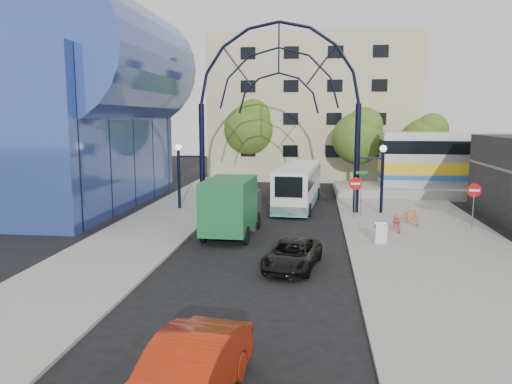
# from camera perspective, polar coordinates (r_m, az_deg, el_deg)

# --- Properties ---
(ground) EXTENTS (120.00, 120.00, 0.00)m
(ground) POSITION_cam_1_polar(r_m,az_deg,el_deg) (19.19, -0.81, -10.15)
(ground) COLOR black
(ground) RESTS_ON ground
(sidewalk_east) EXTENTS (8.00, 56.00, 0.12)m
(sidewalk_east) POSITION_cam_1_polar(r_m,az_deg,el_deg) (23.50, 20.48, -7.03)
(sidewalk_east) COLOR gray
(sidewalk_east) RESTS_ON ground
(plaza_west) EXTENTS (5.00, 50.00, 0.12)m
(plaza_west) POSITION_cam_1_polar(r_m,az_deg,el_deg) (26.34, -13.20, -5.05)
(plaza_west) COLOR gray
(plaza_west) RESTS_ON ground
(gateway_arch) EXTENTS (13.64, 0.44, 12.10)m
(gateway_arch) POSITION_cam_1_polar(r_m,az_deg,el_deg) (32.19, 2.61, 12.83)
(gateway_arch) COLOR black
(gateway_arch) RESTS_ON ground
(stop_sign) EXTENTS (0.80, 0.07, 2.50)m
(stop_sign) POSITION_cam_1_polar(r_m,az_deg,el_deg) (30.38, 11.29, 0.52)
(stop_sign) COLOR slate
(stop_sign) RESTS_ON sidewalk_east
(do_not_enter_sign) EXTENTS (0.76, 0.07, 2.48)m
(do_not_enter_sign) POSITION_cam_1_polar(r_m,az_deg,el_deg) (29.57, 23.65, -0.29)
(do_not_enter_sign) COLOR slate
(do_not_enter_sign) RESTS_ON sidewalk_east
(street_name_sign) EXTENTS (0.70, 0.70, 2.80)m
(street_name_sign) POSITION_cam_1_polar(r_m,az_deg,el_deg) (30.99, 11.96, 0.91)
(street_name_sign) COLOR slate
(street_name_sign) RESTS_ON sidewalk_east
(sandwich_board) EXTENTS (0.55, 0.61, 0.99)m
(sandwich_board) POSITION_cam_1_polar(r_m,az_deg,el_deg) (24.78, 14.09, -4.32)
(sandwich_board) COLOR white
(sandwich_board) RESTS_ON sidewalk_east
(transit_hall) EXTENTS (16.50, 18.00, 14.50)m
(transit_hall) POSITION_cam_1_polar(r_m,az_deg,el_deg) (37.49, -21.61, 8.80)
(transit_hall) COLOR #334B9D
(transit_hall) RESTS_ON ground
(apartment_block) EXTENTS (20.00, 12.10, 14.00)m
(apartment_block) POSITION_cam_1_polar(r_m,az_deg,el_deg) (52.99, 6.53, 9.42)
(apartment_block) COLOR tan
(apartment_block) RESTS_ON ground
(tree_north_a) EXTENTS (4.48, 4.48, 7.00)m
(tree_north_a) POSITION_cam_1_polar(r_m,az_deg,el_deg) (44.11, 11.77, 6.37)
(tree_north_a) COLOR #382314
(tree_north_a) RESTS_ON ground
(tree_north_b) EXTENTS (5.12, 5.12, 8.00)m
(tree_north_b) POSITION_cam_1_polar(r_m,az_deg,el_deg) (48.36, -0.59, 7.50)
(tree_north_b) COLOR #382314
(tree_north_b) RESTS_ON ground
(tree_north_c) EXTENTS (4.16, 4.16, 6.50)m
(tree_north_c) POSITION_cam_1_polar(r_m,az_deg,el_deg) (46.97, 18.91, 5.81)
(tree_north_c) COLOR #382314
(tree_north_c) RESTS_ON ground
(city_bus) EXTENTS (3.08, 10.43, 2.83)m
(city_bus) POSITION_cam_1_polar(r_m,az_deg,el_deg) (34.91, 4.88, 0.83)
(city_bus) COLOR white
(city_bus) RESTS_ON ground
(green_truck) EXTENTS (2.54, 6.15, 3.06)m
(green_truck) POSITION_cam_1_polar(r_m,az_deg,el_deg) (26.19, -2.71, -1.62)
(green_truck) COLOR black
(green_truck) RESTS_ON ground
(black_suv) EXTENTS (2.58, 4.37, 1.14)m
(black_suv) POSITION_cam_1_polar(r_m,az_deg,el_deg) (20.65, 4.19, -7.16)
(black_suv) COLOR black
(black_suv) RESTS_ON ground
(red_sedan) EXTENTS (2.29, 4.80, 1.52)m
(red_sedan) POSITION_cam_1_polar(r_m,az_deg,el_deg) (11.33, -7.84, -19.96)
(red_sedan) COLOR #9E2009
(red_sedan) RESTS_ON ground
(bike_near_a) EXTENTS (0.71, 1.87, 0.97)m
(bike_near_a) POSITION_cam_1_polar(r_m,az_deg,el_deg) (27.82, 15.85, -3.28)
(bike_near_a) COLOR red
(bike_near_a) RESTS_ON sidewalk_east
(bike_near_b) EXTENTS (1.09, 1.66, 0.97)m
(bike_near_b) POSITION_cam_1_polar(r_m,az_deg,el_deg) (29.62, 17.33, -2.64)
(bike_near_b) COLOR orange
(bike_near_b) RESTS_ON sidewalk_east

